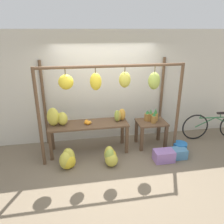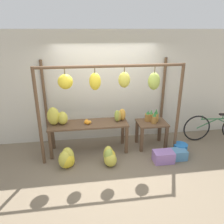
{
  "view_description": "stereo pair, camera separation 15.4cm",
  "coord_description": "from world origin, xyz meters",
  "px_view_note": "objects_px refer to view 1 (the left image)",
  "views": [
    {
      "loc": [
        -0.78,
        -4.02,
        2.79
      ],
      "look_at": [
        0.06,
        0.67,
        0.98
      ],
      "focal_mm": 35.0,
      "sensor_mm": 36.0,
      "label": 1
    },
    {
      "loc": [
        -0.63,
        -4.05,
        2.79
      ],
      "look_at": [
        0.06,
        0.67,
        0.98
      ],
      "focal_mm": 35.0,
      "sensor_mm": 36.0,
      "label": 2
    }
  ],
  "objects_px": {
    "fruit_crate_white": "(164,156)",
    "papaya_pile": "(120,115)",
    "pineapple_cluster": "(152,116)",
    "banana_pile_ground_left": "(67,160)",
    "parked_bicycle": "(214,126)",
    "fruit_crate_purple": "(177,153)",
    "banana_pile_on_table": "(57,118)",
    "banana_pile_ground_right": "(111,157)",
    "orange_pile": "(87,122)",
    "blue_bucket": "(180,148)"
  },
  "relations": [
    {
      "from": "banana_pile_ground_right",
      "to": "parked_bicycle",
      "type": "xyz_separation_m",
      "value": [
        2.95,
        0.74,
        0.19
      ]
    },
    {
      "from": "papaya_pile",
      "to": "fruit_crate_purple",
      "type": "bearing_deg",
      "value": -30.25
    },
    {
      "from": "banana_pile_on_table",
      "to": "pineapple_cluster",
      "type": "height_order",
      "value": "banana_pile_on_table"
    },
    {
      "from": "orange_pile",
      "to": "blue_bucket",
      "type": "relative_size",
      "value": 0.54
    },
    {
      "from": "papaya_pile",
      "to": "pineapple_cluster",
      "type": "bearing_deg",
      "value": -0.12
    },
    {
      "from": "banana_pile_on_table",
      "to": "blue_bucket",
      "type": "xyz_separation_m",
      "value": [
        2.85,
        -0.48,
        -0.8
      ]
    },
    {
      "from": "banana_pile_ground_right",
      "to": "parked_bicycle",
      "type": "distance_m",
      "value": 3.04
    },
    {
      "from": "banana_pile_ground_left",
      "to": "banana_pile_ground_right",
      "type": "relative_size",
      "value": 1.03
    },
    {
      "from": "orange_pile",
      "to": "fruit_crate_purple",
      "type": "bearing_deg",
      "value": -17.64
    },
    {
      "from": "pineapple_cluster",
      "to": "fruit_crate_purple",
      "type": "relative_size",
      "value": 0.82
    },
    {
      "from": "banana_pile_on_table",
      "to": "pineapple_cluster",
      "type": "xyz_separation_m",
      "value": [
        2.27,
        0.01,
        -0.14
      ]
    },
    {
      "from": "fruit_crate_white",
      "to": "blue_bucket",
      "type": "relative_size",
      "value": 1.38
    },
    {
      "from": "banana_pile_ground_right",
      "to": "fruit_crate_white",
      "type": "bearing_deg",
      "value": -2.84
    },
    {
      "from": "pineapple_cluster",
      "to": "papaya_pile",
      "type": "xyz_separation_m",
      "value": [
        -0.8,
        0.0,
        0.09
      ]
    },
    {
      "from": "fruit_crate_white",
      "to": "papaya_pile",
      "type": "relative_size",
      "value": 1.35
    },
    {
      "from": "banana_pile_ground_right",
      "to": "fruit_crate_white",
      "type": "xyz_separation_m",
      "value": [
        1.21,
        -0.06,
        -0.06
      ]
    },
    {
      "from": "fruit_crate_white",
      "to": "papaya_pile",
      "type": "bearing_deg",
      "value": 137.98
    },
    {
      "from": "banana_pile_ground_right",
      "to": "blue_bucket",
      "type": "xyz_separation_m",
      "value": [
        1.73,
        0.22,
        -0.07
      ]
    },
    {
      "from": "banana_pile_on_table",
      "to": "papaya_pile",
      "type": "relative_size",
      "value": 1.55
    },
    {
      "from": "orange_pile",
      "to": "papaya_pile",
      "type": "distance_m",
      "value": 0.79
    },
    {
      "from": "orange_pile",
      "to": "banana_pile_ground_right",
      "type": "bearing_deg",
      "value": -55.64
    },
    {
      "from": "orange_pile",
      "to": "parked_bicycle",
      "type": "distance_m",
      "value": 3.41
    },
    {
      "from": "fruit_crate_white",
      "to": "pineapple_cluster",
      "type": "bearing_deg",
      "value": 93.99
    },
    {
      "from": "fruit_crate_purple",
      "to": "banana_pile_on_table",
      "type": "bearing_deg",
      "value": 165.46
    },
    {
      "from": "banana_pile_on_table",
      "to": "fruit_crate_white",
      "type": "distance_m",
      "value": 2.57
    },
    {
      "from": "banana_pile_ground_left",
      "to": "parked_bicycle",
      "type": "relative_size",
      "value": 0.25
    },
    {
      "from": "orange_pile",
      "to": "banana_pile_on_table",
      "type": "bearing_deg",
      "value": 175.05
    },
    {
      "from": "banana_pile_on_table",
      "to": "parked_bicycle",
      "type": "bearing_deg",
      "value": 0.53
    },
    {
      "from": "banana_pile_ground_left",
      "to": "parked_bicycle",
      "type": "distance_m",
      "value": 3.94
    },
    {
      "from": "parked_bicycle",
      "to": "papaya_pile",
      "type": "distance_m",
      "value": 2.65
    },
    {
      "from": "banana_pile_ground_left",
      "to": "banana_pile_ground_right",
      "type": "bearing_deg",
      "value": -3.32
    },
    {
      "from": "banana_pile_ground_right",
      "to": "fruit_crate_white",
      "type": "height_order",
      "value": "banana_pile_ground_right"
    },
    {
      "from": "orange_pile",
      "to": "fruit_crate_purple",
      "type": "height_order",
      "value": "orange_pile"
    },
    {
      "from": "banana_pile_ground_right",
      "to": "fruit_crate_purple",
      "type": "xyz_separation_m",
      "value": [
        1.56,
        0.0,
        -0.07
      ]
    },
    {
      "from": "banana_pile_ground_right",
      "to": "fruit_crate_purple",
      "type": "bearing_deg",
      "value": 0.18
    },
    {
      "from": "pineapple_cluster",
      "to": "banana_pile_ground_right",
      "type": "relative_size",
      "value": 0.76
    },
    {
      "from": "pineapple_cluster",
      "to": "banana_pile_ground_right",
      "type": "height_order",
      "value": "pineapple_cluster"
    },
    {
      "from": "orange_pile",
      "to": "banana_pile_ground_left",
      "type": "relative_size",
      "value": 0.39
    },
    {
      "from": "banana_pile_on_table",
      "to": "banana_pile_ground_right",
      "type": "distance_m",
      "value": 1.51
    },
    {
      "from": "pineapple_cluster",
      "to": "fruit_crate_white",
      "type": "relative_size",
      "value": 0.74
    },
    {
      "from": "fruit_crate_white",
      "to": "papaya_pile",
      "type": "distance_m",
      "value": 1.37
    },
    {
      "from": "papaya_pile",
      "to": "blue_bucket",
      "type": "bearing_deg",
      "value": -19.49
    },
    {
      "from": "orange_pile",
      "to": "pineapple_cluster",
      "type": "distance_m",
      "value": 1.59
    },
    {
      "from": "banana_pile_ground_left",
      "to": "banana_pile_on_table",
      "type": "bearing_deg",
      "value": 106.57
    },
    {
      "from": "orange_pile",
      "to": "parked_bicycle",
      "type": "bearing_deg",
      "value": 1.64
    },
    {
      "from": "parked_bicycle",
      "to": "banana_pile_on_table",
      "type": "bearing_deg",
      "value": -179.47
    },
    {
      "from": "banana_pile_ground_left",
      "to": "fruit_crate_white",
      "type": "relative_size",
      "value": 1.0
    },
    {
      "from": "papaya_pile",
      "to": "fruit_crate_purple",
      "type": "distance_m",
      "value": 1.6
    },
    {
      "from": "banana_pile_ground_right",
      "to": "parked_bicycle",
      "type": "relative_size",
      "value": 0.25
    },
    {
      "from": "orange_pile",
      "to": "parked_bicycle",
      "type": "relative_size",
      "value": 0.1
    }
  ]
}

